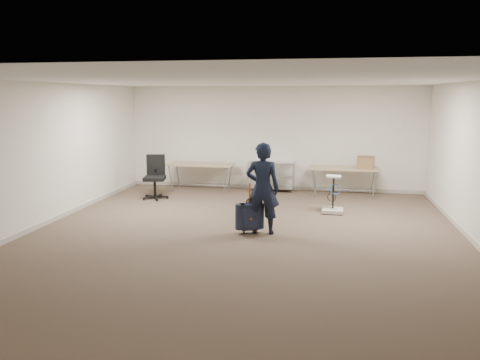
# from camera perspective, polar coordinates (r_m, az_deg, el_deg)

# --- Properties ---
(ground) EXTENTS (9.00, 9.00, 0.00)m
(ground) POSITION_cam_1_polar(r_m,az_deg,el_deg) (8.66, 0.46, -6.79)
(ground) COLOR #4B382D
(ground) RESTS_ON ground
(room_shell) EXTENTS (8.00, 9.00, 9.00)m
(room_shell) POSITION_cam_1_polar(r_m,az_deg,el_deg) (9.95, 1.87, -4.23)
(room_shell) COLOR white
(room_shell) RESTS_ON ground
(folding_table_left) EXTENTS (1.80, 0.75, 0.73)m
(folding_table_left) POSITION_cam_1_polar(r_m,az_deg,el_deg) (12.69, -4.83, 1.76)
(folding_table_left) COLOR tan
(folding_table_left) RESTS_ON ground
(folding_table_right) EXTENTS (1.80, 0.75, 0.73)m
(folding_table_right) POSITION_cam_1_polar(r_m,az_deg,el_deg) (12.25, 12.58, 1.24)
(folding_table_right) COLOR tan
(folding_table_right) RESTS_ON ground
(wire_shelf) EXTENTS (1.22, 0.47, 0.80)m
(wire_shelf) POSITION_cam_1_polar(r_m,az_deg,el_deg) (12.61, 3.84, 0.62)
(wire_shelf) COLOR silver
(wire_shelf) RESTS_ON ground
(person) EXTENTS (0.64, 0.43, 1.71)m
(person) POSITION_cam_1_polar(r_m,az_deg,el_deg) (8.61, 2.77, -1.03)
(person) COLOR black
(person) RESTS_ON ground
(suitcase) EXTENTS (0.40, 0.31, 0.95)m
(suitcase) POSITION_cam_1_polar(r_m,az_deg,el_deg) (8.71, 1.18, -4.47)
(suitcase) COLOR black
(suitcase) RESTS_ON ground
(office_chair) EXTENTS (0.66, 0.66, 1.09)m
(office_chair) POSITION_cam_1_polar(r_m,az_deg,el_deg) (11.89, -10.31, -0.65)
(office_chair) COLOR black
(office_chair) RESTS_ON ground
(equipment_cart) EXTENTS (0.47, 0.47, 0.83)m
(equipment_cart) POSITION_cam_1_polar(r_m,az_deg,el_deg) (10.46, 11.24, -2.78)
(equipment_cart) COLOR beige
(equipment_cart) RESTS_ON ground
(cardboard_box) EXTENTS (0.46, 0.37, 0.31)m
(cardboard_box) POSITION_cam_1_polar(r_m,az_deg,el_deg) (12.22, 15.06, 2.10)
(cardboard_box) COLOR olive
(cardboard_box) RESTS_ON folding_table_right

